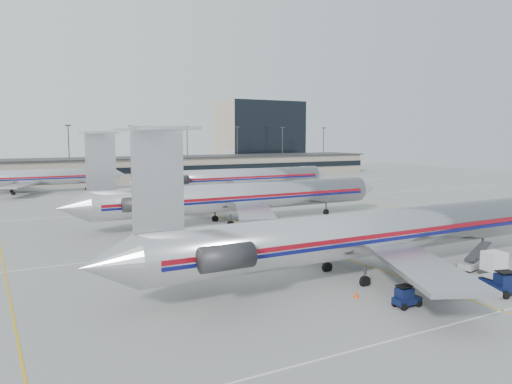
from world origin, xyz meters
TOP-DOWN VIEW (x-y plane):
  - ground at (0.00, 0.00)m, footprint 260.00×260.00m
  - apron_markings at (0.00, 10.00)m, footprint 160.00×0.15m
  - terminal at (0.00, 97.97)m, footprint 162.00×17.00m
  - light_mast_row at (0.00, 112.00)m, footprint 163.60×0.40m
  - distant_building at (62.00, 128.00)m, footprint 30.00×20.00m
  - jet_foreground at (-2.36, -6.31)m, footprint 49.43×29.10m
  - jet_second_row at (-0.29, 22.83)m, footprint 48.96×28.83m
  - jet_third_row at (14.51, 53.00)m, footprint 45.24×27.83m
  - jet_back_row at (-23.85, 76.78)m, footprint 42.04×25.86m
  - tug_left at (-5.38, -14.16)m, footprint 2.03×1.07m
  - tug_center at (3.27, -16.00)m, footprint 2.62×1.78m
  - cart_inner at (-0.42, -13.74)m, footprint 2.26×1.82m
  - cart_outer at (3.79, -14.69)m, footprint 2.24×1.61m
  - uld_container at (7.49, -11.91)m, footprint 2.20×1.91m
  - belt_loader at (7.78, -9.66)m, footprint 4.42×2.11m
  - ramp_worker_near at (9.38, -9.53)m, footprint 0.79×0.75m
  - cone_right at (11.75, -9.70)m, footprint 0.49×0.49m
  - cone_left at (-7.05, -10.81)m, footprint 0.52×0.52m

SIDE VIEW (x-z plane):
  - ground at x=0.00m, z-range 0.00..0.00m
  - apron_markings at x=0.00m, z-range 0.00..0.02m
  - cone_left at x=-7.05m, z-range 0.00..0.55m
  - cone_right at x=11.75m, z-range 0.00..0.65m
  - cart_inner at x=-0.42m, z-range 0.04..1.16m
  - belt_loader at x=7.78m, z-range -0.53..1.74m
  - cart_outer at x=3.79m, z-range 0.04..1.25m
  - tug_left at x=-5.38m, z-range -0.07..1.55m
  - tug_center at x=3.27m, z-range -0.09..1.86m
  - ramp_worker_near at x=9.38m, z-range 0.00..1.81m
  - uld_container at x=7.49m, z-range 0.01..2.12m
  - terminal at x=0.00m, z-range 0.03..6.28m
  - jet_back_row at x=-23.85m, z-range -2.41..9.08m
  - jet_third_row at x=14.51m, z-range -2.59..9.78m
  - jet_second_row at x=-0.29m, z-range -2.69..10.13m
  - jet_foreground at x=-2.36m, z-range -2.71..10.22m
  - light_mast_row at x=0.00m, z-range 0.94..16.22m
  - distant_building at x=62.00m, z-range 0.00..25.00m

